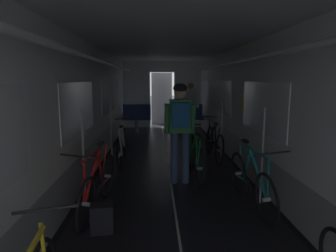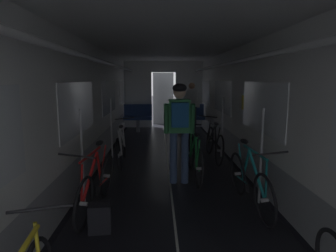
# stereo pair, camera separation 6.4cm
# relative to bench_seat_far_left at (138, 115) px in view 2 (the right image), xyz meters

# --- Properties ---
(train_car_shell) EXTENTS (3.14, 12.34, 2.57)m
(train_car_shell) POSITION_rel_bench_seat_far_left_xyz_m (0.90, -4.47, 1.13)
(train_car_shell) COLOR black
(train_car_shell) RESTS_ON ground
(bench_seat_far_left) EXTENTS (0.98, 0.51, 0.95)m
(bench_seat_far_left) POSITION_rel_bench_seat_far_left_xyz_m (0.00, 0.00, 0.00)
(bench_seat_far_left) COLOR gray
(bench_seat_far_left) RESTS_ON ground
(bench_seat_far_right) EXTENTS (0.98, 0.51, 0.95)m
(bench_seat_far_right) POSITION_rel_bench_seat_far_left_xyz_m (1.80, 0.00, 0.00)
(bench_seat_far_right) COLOR gray
(bench_seat_far_right) RESTS_ON ground
(bicycle_red) EXTENTS (0.45, 1.69, 0.95)m
(bicycle_red) POSITION_rel_bench_seat_far_left_xyz_m (-0.14, -6.16, -0.19)
(bicycle_red) COLOR black
(bicycle_red) RESTS_ON ground
(bicycle_teal) EXTENTS (0.44, 1.69, 0.95)m
(bicycle_teal) POSITION_rel_bench_seat_far_left_xyz_m (1.97, -6.13, -0.18)
(bicycle_teal) COLOR black
(bicycle_teal) RESTS_ON ground
(bicycle_black) EXTENTS (0.44, 1.69, 0.95)m
(bicycle_black) POSITION_rel_bench_seat_far_left_xyz_m (1.95, -3.63, -0.19)
(bicycle_black) COLOR black
(bicycle_black) RESTS_ON ground
(bicycle_white) EXTENTS (0.44, 1.69, 0.95)m
(bicycle_white) POSITION_rel_bench_seat_far_left_xyz_m (-0.09, -3.91, -0.19)
(bicycle_white) COLOR black
(bicycle_white) RESTS_ON ground
(person_cyclist_aisle) EXTENTS (0.54, 0.40, 1.73)m
(person_cyclist_aisle) POSITION_rel_bench_seat_far_left_xyz_m (1.06, -5.10, 0.50)
(person_cyclist_aisle) COLOR #384C75
(person_cyclist_aisle) RESTS_ON ground
(bicycle_green_in_aisle) EXTENTS (0.44, 1.69, 0.94)m
(bicycle_green_in_aisle) POSITION_rel_bench_seat_far_left_xyz_m (1.36, -4.84, -0.18)
(bicycle_green_in_aisle) COLOR black
(bicycle_green_in_aisle) RESTS_ON ground
(person_standing_near_bench) EXTENTS (0.53, 0.23, 1.69)m
(person_standing_near_bench) POSITION_rel_bench_seat_far_left_xyz_m (1.80, -0.38, 0.41)
(person_standing_near_bench) COLOR #2D2D33
(person_standing_near_bench) RESTS_ON ground
(backpack_on_floor) EXTENTS (0.28, 0.23, 0.34)m
(backpack_on_floor) POSITION_rel_bench_seat_far_left_xyz_m (0.00, -6.71, -0.40)
(backpack_on_floor) COLOR black
(backpack_on_floor) RESTS_ON ground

